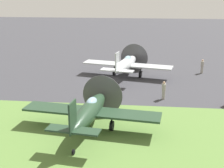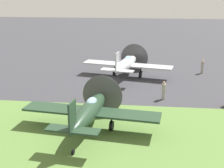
# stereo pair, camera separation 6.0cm
# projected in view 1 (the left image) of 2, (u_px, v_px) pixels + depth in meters

# --- Properties ---
(ground_plane) EXTENTS (160.00, 160.00, 0.00)m
(ground_plane) POSITION_uv_depth(u_px,v_px,m) (113.00, 83.00, 33.23)
(ground_plane) COLOR #38383D
(grass_verge) EXTENTS (120.00, 11.00, 0.01)m
(grass_verge) POSITION_uv_depth(u_px,v_px,m) (95.00, 132.00, 21.85)
(grass_verge) COLOR #567A38
(grass_verge) RESTS_ON ground
(airplane_lead) EXTENTS (10.61, 8.48, 3.76)m
(airplane_lead) POSITION_uv_depth(u_px,v_px,m) (126.00, 64.00, 35.07)
(airplane_lead) COLOR #B2B7BC
(airplane_lead) RESTS_ON ground
(airplane_wingman) EXTENTS (10.16, 8.07, 3.60)m
(airplane_wingman) POSITION_uv_depth(u_px,v_px,m) (90.00, 111.00, 21.64)
(airplane_wingman) COLOR #233D28
(airplane_wingman) RESTS_ON ground
(ground_crew_chief) EXTENTS (0.38, 0.63, 1.73)m
(ground_crew_chief) POSITION_uv_depth(u_px,v_px,m) (164.00, 90.00, 28.10)
(ground_crew_chief) COLOR #9E998E
(ground_crew_chief) RESTS_ON ground
(ground_crew_mechanic) EXTENTS (0.38, 0.63, 1.73)m
(ground_crew_mechanic) POSITION_uv_depth(u_px,v_px,m) (202.00, 66.00, 36.89)
(ground_crew_mechanic) COLOR #9E998E
(ground_crew_mechanic) RESTS_ON ground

